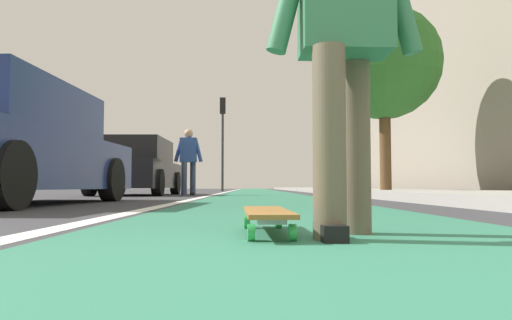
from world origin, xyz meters
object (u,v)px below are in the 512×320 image
at_px(parked_car_near, 7,147).
at_px(traffic_light, 223,127).
at_px(pedestrian_distant, 189,157).
at_px(street_tree_mid, 384,64).
at_px(parked_car_mid, 137,168).
at_px(skater_person, 344,29).
at_px(skateboard, 267,214).

xyz_separation_m(parked_car_near, traffic_light, (17.75, -1.59, 2.49)).
height_order(traffic_light, pedestrian_distant, traffic_light).
relative_size(parked_car_near, traffic_light, 0.99).
bearing_deg(parked_car_near, traffic_light, -5.13).
xyz_separation_m(parked_car_near, pedestrian_distant, (6.38, -1.40, 0.26)).
height_order(parked_car_near, street_tree_mid, street_tree_mid).
xyz_separation_m(traffic_light, pedestrian_distant, (-11.36, 0.20, -2.23)).
xyz_separation_m(street_tree_mid, pedestrian_distant, (0.33, 5.02, -2.39)).
distance_m(parked_car_near, parked_car_mid, 6.76).
height_order(parked_car_mid, street_tree_mid, street_tree_mid).
xyz_separation_m(skater_person, traffic_light, (21.51, 1.84, 2.27)).
bearing_deg(skater_person, parked_car_near, 42.38).
bearing_deg(skater_person, skateboard, 66.63).
bearing_deg(skater_person, pedestrian_distant, 11.36).
height_order(skater_person, pedestrian_distant, pedestrian_distant).
bearing_deg(traffic_light, skater_person, -175.10).
bearing_deg(parked_car_near, parked_car_mid, 0.27).
relative_size(skater_person, parked_car_near, 0.35).
relative_size(skateboard, pedestrian_distant, 0.49).
bearing_deg(street_tree_mid, pedestrian_distant, 86.29).
bearing_deg(parked_car_mid, pedestrian_distant, -104.86).
bearing_deg(skateboard, traffic_light, 4.01).
bearing_deg(parked_car_near, street_tree_mid, -46.67).
distance_m(parked_car_near, traffic_light, 17.99).
bearing_deg(skateboard, parked_car_near, 40.52).
bearing_deg(parked_car_near, pedestrian_distant, -12.35).
relative_size(skateboard, parked_car_mid, 0.21).
relative_size(traffic_light, pedestrian_distant, 2.73).
height_order(skateboard, street_tree_mid, street_tree_mid).
relative_size(parked_car_mid, street_tree_mid, 0.84).
xyz_separation_m(skater_person, pedestrian_distant, (10.15, 2.04, 0.04)).
relative_size(parked_car_mid, traffic_light, 0.87).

